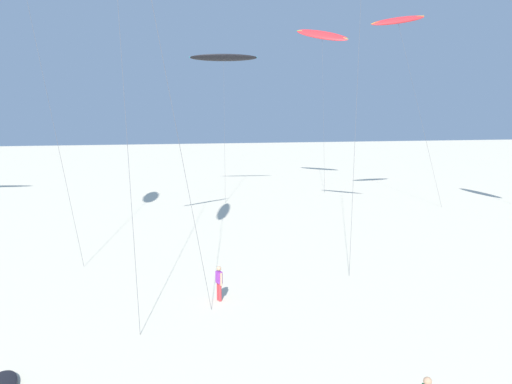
# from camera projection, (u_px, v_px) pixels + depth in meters

# --- Properties ---
(flying_kite_0) EXTENTS (6.98, 6.98, 14.39)m
(flying_kite_0) POSITION_uv_depth(u_px,v_px,m) (224.00, 58.00, 51.05)
(flying_kite_0) COLOR black
(flying_kite_0) RESTS_ON ground
(flying_kite_5) EXTENTS (6.29, 3.05, 17.14)m
(flying_kite_5) POSITION_uv_depth(u_px,v_px,m) (398.00, 20.00, 43.99)
(flying_kite_5) COLOR red
(flying_kite_5) RESTS_ON ground
(flying_kite_8) EXTENTS (5.55, 7.53, 18.21)m
(flying_kite_8) POSITION_uv_depth(u_px,v_px,m) (322.00, 35.00, 56.24)
(flying_kite_8) COLOR red
(flying_kite_8) RESTS_ON ground
(person_foreground_walker) EXTENTS (0.28, 0.49, 1.57)m
(person_foreground_walker) POSITION_uv_depth(u_px,v_px,m) (219.00, 282.00, 22.08)
(person_foreground_walker) COLOR red
(person_foreground_walker) RESTS_ON ground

